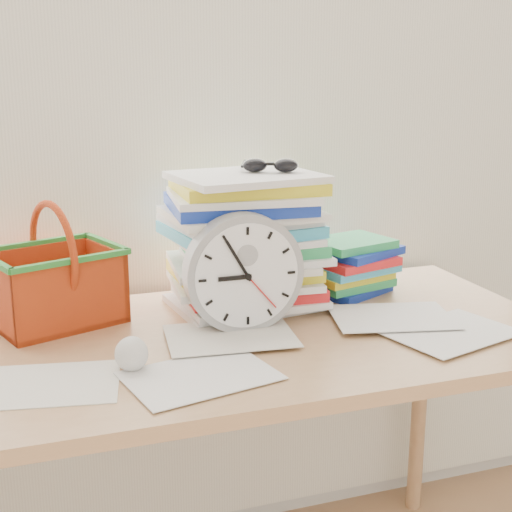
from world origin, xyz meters
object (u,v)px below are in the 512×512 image
object	(u,v)px
desk	(239,366)
paper_stack	(247,241)
clock	(244,273)
book_stack	(353,266)
basket	(54,264)

from	to	relation	value
desk	paper_stack	world-z (taller)	paper_stack
clock	paper_stack	bearing A→B (deg)	69.27
book_stack	basket	world-z (taller)	basket
clock	basket	world-z (taller)	basket
clock	book_stack	bearing A→B (deg)	25.73
desk	basket	distance (m)	0.46
basket	desk	bearing A→B (deg)	-48.84
desk	basket	size ratio (longest dim) A/B	5.21
basket	book_stack	bearing A→B (deg)	-21.24
paper_stack	clock	world-z (taller)	paper_stack
book_stack	basket	distance (m)	0.72
paper_stack	basket	bearing A→B (deg)	176.74
paper_stack	basket	distance (m)	0.44
paper_stack	clock	bearing A→B (deg)	-110.73
book_stack	basket	bearing A→B (deg)	178.86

